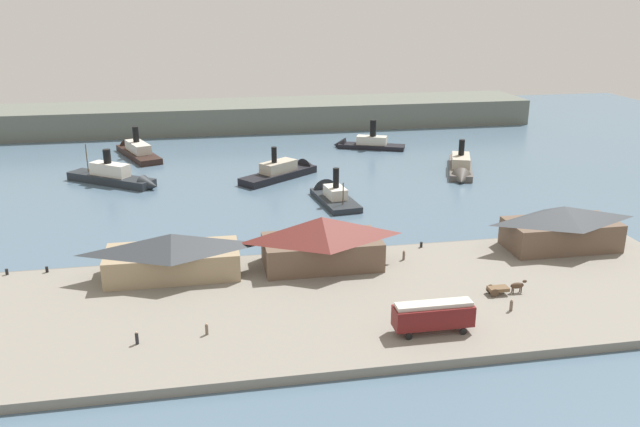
% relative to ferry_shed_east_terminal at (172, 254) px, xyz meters
% --- Properties ---
extents(ground_plane, '(320.00, 320.00, 0.00)m').
position_rel_ferry_shed_east_terminal_xyz_m(ground_plane, '(22.70, 9.50, -4.55)').
color(ground_plane, slate).
extents(quay_promenade, '(110.00, 36.00, 1.20)m').
position_rel_ferry_shed_east_terminal_xyz_m(quay_promenade, '(22.70, -12.50, -3.95)').
color(quay_promenade, gray).
rests_on(quay_promenade, ground).
extents(seawall_edge, '(110.00, 0.80, 1.00)m').
position_rel_ferry_shed_east_terminal_xyz_m(seawall_edge, '(22.70, 5.90, -4.05)').
color(seawall_edge, '#666159').
rests_on(seawall_edge, ground).
extents(ferry_shed_east_terminal, '(19.93, 9.26, 6.59)m').
position_rel_ferry_shed_east_terminal_xyz_m(ferry_shed_east_terminal, '(0.00, 0.00, 0.00)').
color(ferry_shed_east_terminal, '#998466').
rests_on(ferry_shed_east_terminal, quay_promenade).
extents(ferry_shed_west_terminal, '(18.26, 9.73, 7.92)m').
position_rel_ferry_shed_east_terminal_xyz_m(ferry_shed_west_terminal, '(22.58, -0.35, 0.68)').
color(ferry_shed_west_terminal, brown).
rests_on(ferry_shed_west_terminal, quay_promenade).
extents(ferry_shed_customs_shed, '(18.49, 8.80, 7.24)m').
position_rel_ferry_shed_east_terminal_xyz_m(ferry_shed_customs_shed, '(62.92, -0.27, 0.33)').
color(ferry_shed_customs_shed, brown).
rests_on(ferry_shed_customs_shed, quay_promenade).
extents(street_tram, '(10.05, 2.95, 4.06)m').
position_rel_ferry_shed_east_terminal_xyz_m(street_tram, '(32.27, -23.83, -0.95)').
color(street_tram, maroon).
rests_on(street_tram, quay_promenade).
extents(horse_cart, '(5.73, 1.66, 1.87)m').
position_rel_ferry_shed_east_terminal_xyz_m(horse_cart, '(46.06, -15.14, -2.42)').
color(horse_cart, brown).
rests_on(horse_cart, quay_promenade).
extents(pedestrian_at_waters_edge, '(0.42, 0.42, 1.70)m').
position_rel_ferry_shed_east_terminal_xyz_m(pedestrian_at_waters_edge, '(44.56, -20.21, -2.57)').
color(pedestrian_at_waters_edge, '#6B5B4C').
rests_on(pedestrian_at_waters_edge, quay_promenade).
extents(pedestrian_near_east_shed, '(0.39, 0.39, 1.58)m').
position_rel_ferry_shed_east_terminal_xyz_m(pedestrian_near_east_shed, '(4.51, -19.38, -2.63)').
color(pedestrian_near_east_shed, '#6B5B4C').
rests_on(pedestrian_near_east_shed, quay_promenade).
extents(pedestrian_by_tram, '(0.41, 0.41, 1.68)m').
position_rel_ferry_shed_east_terminal_xyz_m(pedestrian_by_tram, '(-3.82, -20.20, -2.58)').
color(pedestrian_by_tram, '#232328').
rests_on(pedestrian_by_tram, quay_promenade).
extents(pedestrian_standing_center, '(0.40, 0.40, 1.62)m').
position_rel_ferry_shed_east_terminal_xyz_m(pedestrian_standing_center, '(35.81, -0.57, -2.61)').
color(pedestrian_standing_center, '#6B5B4C').
rests_on(pedestrian_standing_center, quay_promenade).
extents(pedestrian_walking_west, '(0.44, 0.44, 1.77)m').
position_rel_ferry_shed_east_terminal_xyz_m(pedestrian_walking_west, '(37.19, -19.74, -2.54)').
color(pedestrian_walking_west, '#3D4C42').
rests_on(pedestrian_walking_west, quay_promenade).
extents(mooring_post_east, '(0.44, 0.44, 0.90)m').
position_rel_ferry_shed_east_terminal_xyz_m(mooring_post_east, '(40.32, 4.13, -2.90)').
color(mooring_post_east, black).
rests_on(mooring_post_east, quay_promenade).
extents(mooring_post_center_west, '(0.44, 0.44, 0.90)m').
position_rel_ferry_shed_east_terminal_xyz_m(mooring_post_center_west, '(-18.98, 4.51, -2.90)').
color(mooring_post_center_west, black).
rests_on(mooring_post_center_west, quay_promenade).
extents(mooring_post_west, '(0.44, 0.44, 0.90)m').
position_rel_ferry_shed_east_terminal_xyz_m(mooring_post_west, '(-24.73, 4.66, -2.90)').
color(mooring_post_west, black).
rests_on(mooring_post_west, quay_promenade).
extents(ferry_departing_north, '(22.46, 18.29, 9.79)m').
position_rel_ferry_shed_east_terminal_xyz_m(ferry_departing_north, '(-13.82, 56.90, -2.92)').
color(ferry_departing_north, '#23282D').
rests_on(ferry_departing_north, ground).
extents(ferry_moored_east, '(21.10, 17.84, 9.46)m').
position_rel_ferry_shed_east_terminal_xyz_m(ferry_moored_east, '(24.63, 56.75, -3.12)').
color(ferry_moored_east, black).
rests_on(ferry_moored_east, ground).
extents(ferry_near_quay, '(20.29, 11.85, 9.70)m').
position_rel_ferry_shed_east_terminal_xyz_m(ferry_near_quay, '(50.17, 83.01, -3.19)').
color(ferry_near_quay, black).
rests_on(ferry_near_quay, ground).
extents(ferry_outer_harbor, '(13.15, 23.90, 9.34)m').
position_rel_ferry_shed_east_terminal_xyz_m(ferry_outer_harbor, '(66.53, 51.84, -3.18)').
color(ferry_outer_harbor, '#514C47').
rests_on(ferry_outer_harbor, ground).
extents(ferry_approaching_east, '(8.13, 18.20, 9.77)m').
position_rel_ferry_shed_east_terminal_xyz_m(ferry_approaching_east, '(31.62, 37.09, -3.51)').
color(ferry_approaching_east, '#23282D').
rests_on(ferry_approaching_east, ground).
extents(ferry_mid_harbor, '(13.93, 24.59, 9.87)m').
position_rel_ferry_shed_east_terminal_xyz_m(ferry_mid_harbor, '(-12.41, 86.11, -3.15)').
color(ferry_mid_harbor, black).
rests_on(ferry_mid_harbor, ground).
extents(far_headland, '(180.00, 24.00, 8.00)m').
position_rel_ferry_shed_east_terminal_xyz_m(far_headland, '(22.70, 119.50, -0.55)').
color(far_headland, '#60665B').
rests_on(far_headland, ground).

